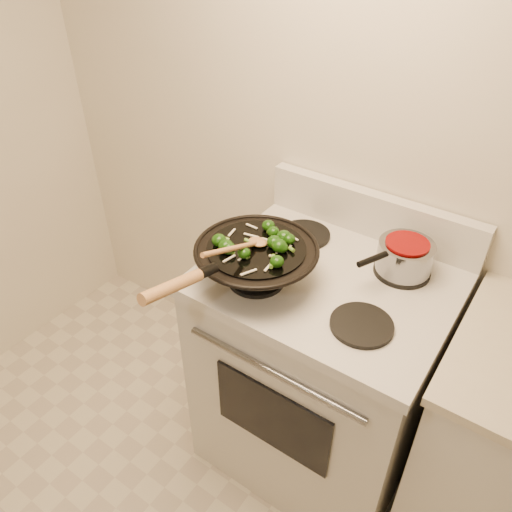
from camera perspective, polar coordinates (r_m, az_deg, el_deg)
The scene contains 5 objects.
stove at distance 1.92m, azimuth 7.25°, elevation -12.73°, with size 0.78×0.67×1.08m.
wok at distance 1.52m, azimuth -0.06°, elevation -0.63°, with size 0.38×0.63×0.23m.
stirfry at distance 1.48m, azimuth 0.52°, elevation 1.48°, with size 0.24×0.26×0.04m.
wooden_spoon at distance 1.44m, azimuth -1.48°, elevation 1.19°, with size 0.06×0.27×0.11m.
saucepan at distance 1.63m, azimuth 16.61°, elevation -0.02°, with size 0.18×0.27×0.10m.
Camera 1 is at (0.31, 0.02, 1.92)m, focal length 35.00 mm.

